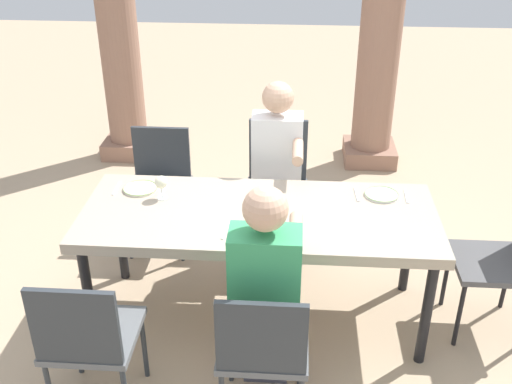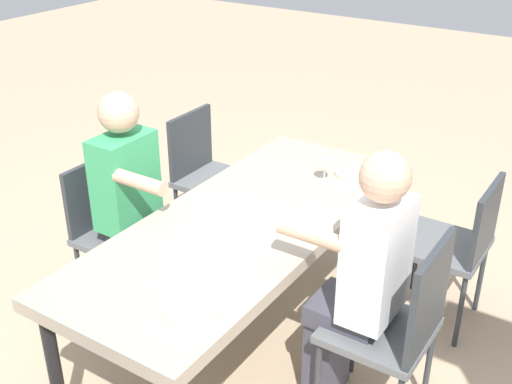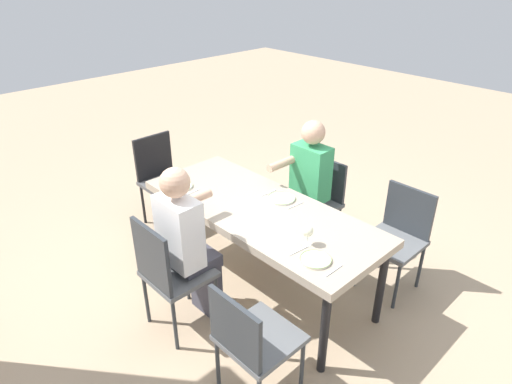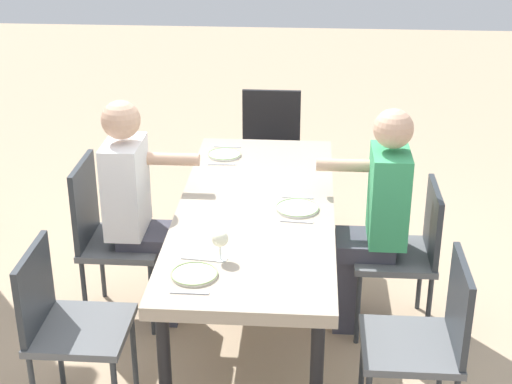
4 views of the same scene
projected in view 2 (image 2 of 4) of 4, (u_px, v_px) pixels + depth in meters
name	position (u px, v px, depth m)	size (l,w,h in m)	color
ground_plane	(246.00, 343.00, 3.45)	(16.00, 16.00, 0.00)	tan
dining_table	(245.00, 231.00, 3.14)	(2.07, 0.84, 0.76)	tan
chair_west_north	(458.00, 241.00, 3.40)	(0.44, 0.44, 0.87)	#5B5E61
chair_west_south	(206.00, 169.00, 4.21)	(0.44, 0.44, 0.88)	#5B5E61
chair_mid_north	(398.00, 322.00, 2.74)	(0.44, 0.44, 0.96)	#5B5E61
chair_mid_south	(114.00, 225.00, 3.58)	(0.44, 0.44, 0.86)	#5B5E61
diner_woman_green	(136.00, 203.00, 3.39)	(0.35, 0.49, 1.30)	#3F3F4C
diner_man_white	(361.00, 279.00, 2.76)	(0.35, 0.49, 1.31)	#3F3F4C
plate_0	(354.00, 173.00, 3.56)	(0.21, 0.21, 0.02)	silver
wine_glass_0	(325.00, 163.00, 3.45)	(0.08, 0.08, 0.15)	white
fork_0	(365.00, 165.00, 3.68)	(0.02, 0.17, 0.01)	silver
spoon_0	(341.00, 184.00, 3.45)	(0.02, 0.17, 0.01)	silver
plate_1	(211.00, 204.00, 3.23)	(0.23, 0.23, 0.02)	white
fork_1	(228.00, 194.00, 3.35)	(0.02, 0.17, 0.01)	silver
spoon_1	(192.00, 217.00, 3.12)	(0.02, 0.17, 0.01)	silver
plate_2	(191.00, 314.00, 2.44)	(0.21, 0.21, 0.02)	white
fork_2	(214.00, 295.00, 2.55)	(0.02, 0.17, 0.01)	silver
spoon_2	(165.00, 336.00, 2.33)	(0.02, 0.17, 0.01)	silver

